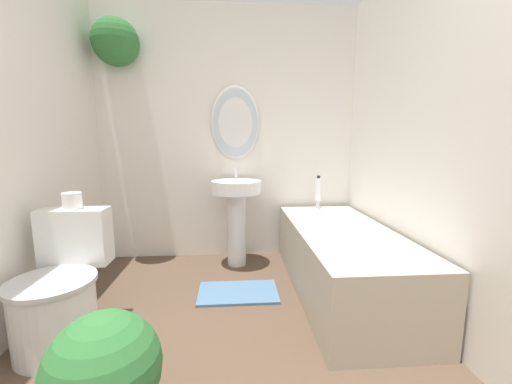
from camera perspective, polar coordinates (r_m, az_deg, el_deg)
wall_back at (r=3.11m, az=-7.79°, el=12.41°), size 2.57×0.40×2.40m
wall_right at (r=2.13m, az=31.10°, el=9.40°), size 0.06×2.81×2.40m
toilet at (r=2.16m, az=-32.01°, el=-15.44°), size 0.45×0.60×0.74m
pedestal_sink at (r=2.89m, az=-3.57°, el=-2.74°), size 0.46×0.46×0.89m
bathtub at (r=2.52m, az=15.36°, el=-11.65°), size 0.70×1.66×0.58m
shampoo_bottle at (r=3.09m, az=11.24°, el=0.55°), size 0.06×0.06×0.24m
potted_plant at (r=1.43m, az=-25.84°, el=-27.73°), size 0.41×0.41×0.53m
bath_mat at (r=2.50m, az=-3.28°, el=-17.79°), size 0.60×0.37×0.02m
toilet_paper_roll at (r=2.21m, az=-30.45°, el=-1.39°), size 0.11×0.11×0.10m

